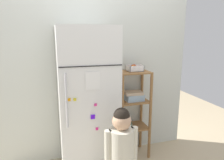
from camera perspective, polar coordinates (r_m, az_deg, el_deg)
The scene contains 5 objects.
kitchen_wall_back at distance 2.60m, azimuth -4.38°, elevation 1.54°, with size 2.46×0.03×2.15m, color silver.
refrigerator at distance 2.28m, azimuth -7.03°, elevation -6.53°, with size 0.58×0.70×1.65m.
child_standing at distance 1.93m, azimuth 2.57°, elevation -18.26°, with size 0.31×0.23×0.95m.
pantry_shelf_unit at distance 2.65m, azimuth 5.70°, elevation -7.04°, with size 0.40×0.31×1.12m.
fruit_bin at distance 2.56m, azimuth 6.10°, elevation 3.26°, with size 0.18×0.15×0.08m.
Camera 1 is at (-0.52, -2.12, 1.55)m, focal length 33.07 mm.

